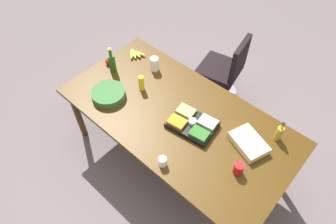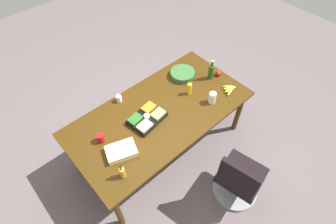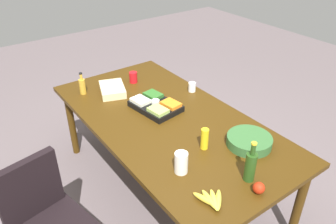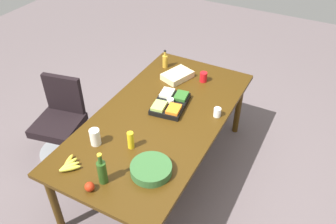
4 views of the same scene
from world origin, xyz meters
The scene contains 14 objects.
ground_plane centered at (0.00, 0.00, 0.00)m, with size 10.00×10.00×0.00m, color #645759.
conference_table centered at (0.00, 0.00, 0.72)m, with size 2.27×1.16×0.79m.
office_chair centered at (-0.21, 1.14, 0.36)m, with size 0.57×0.57×0.93m.
red_solo_cup centered at (0.76, -0.12, 0.85)m, with size 0.08×0.08×0.11m, color red.
paper_cup centered at (0.26, -0.48, 0.84)m, with size 0.07×0.07×0.09m, color white.
mayo_jar centered at (-0.59, 0.31, 0.87)m, with size 0.09×0.09×0.15m, color white.
salad_bowl centered at (-0.65, -0.28, 0.83)m, with size 0.33×0.33×0.07m, color #336230.
dressing_bottle centered at (0.83, 0.39, 0.87)m, with size 0.07×0.07×0.22m.
mustard_bottle centered at (-0.49, 0.02, 0.87)m, with size 0.06×0.06×0.17m, color yellow.
wine_bottle centered at (-0.91, 0.00, 0.91)m, with size 0.08×0.08×0.30m.
banana_bunch centered at (-0.92, 0.33, 0.82)m, with size 0.21×0.18×0.04m.
veggie_tray centered at (0.19, -0.01, 0.83)m, with size 0.46×0.36×0.09m.
apple_red centered at (-1.02, 0.04, 0.83)m, with size 0.08×0.08×0.08m, color #B0260F.
sheet_cake centered at (0.68, 0.15, 0.83)m, with size 0.32×0.22×0.07m, color beige.
Camera 4 is at (-2.24, -1.27, 2.88)m, focal length 36.97 mm.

